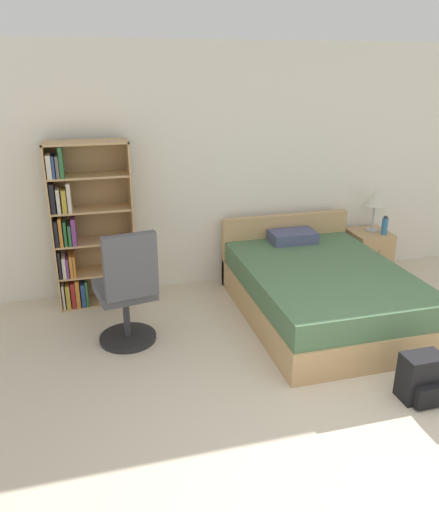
# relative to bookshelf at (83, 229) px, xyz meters

# --- Properties ---
(ground_plane) EXTENTS (14.00, 14.00, 0.00)m
(ground_plane) POSITION_rel_bookshelf_xyz_m (1.86, -2.97, -0.82)
(ground_plane) COLOR beige
(wall_back) EXTENTS (9.00, 0.06, 2.60)m
(wall_back) POSITION_rel_bookshelf_xyz_m (1.86, 0.26, 0.48)
(wall_back) COLOR silver
(wall_back) RESTS_ON ground_plane
(bookshelf) EXTENTS (0.80, 0.33, 1.69)m
(bookshelf) POSITION_rel_bookshelf_xyz_m (0.00, 0.00, 0.00)
(bookshelf) COLOR tan
(bookshelf) RESTS_ON ground_plane
(bed) EXTENTS (1.49, 2.07, 0.78)m
(bed) POSITION_rel_bookshelf_xyz_m (2.23, -0.86, -0.55)
(bed) COLOR tan
(bed) RESTS_ON ground_plane
(office_chair) EXTENTS (0.56, 0.63, 1.10)m
(office_chair) POSITION_rel_bookshelf_xyz_m (0.34, -0.98, -0.30)
(office_chair) COLOR #232326
(office_chair) RESTS_ON ground_plane
(nightstand) EXTENTS (0.44, 0.47, 0.53)m
(nightstand) POSITION_rel_bookshelf_xyz_m (3.25, -0.04, -0.56)
(nightstand) COLOR tan
(nightstand) RESTS_ON ground_plane
(table_lamp) EXTENTS (0.26, 0.26, 0.49)m
(table_lamp) POSITION_rel_bookshelf_xyz_m (3.29, -0.01, 0.09)
(table_lamp) COLOR #B2B2B7
(table_lamp) RESTS_ON nightstand
(water_bottle) EXTENTS (0.07, 0.07, 0.21)m
(water_bottle) POSITION_rel_bookshelf_xyz_m (3.36, -0.15, -0.19)
(water_bottle) COLOR teal
(water_bottle) RESTS_ON nightstand
(backpack_black) EXTENTS (0.30, 0.26, 0.37)m
(backpack_black) POSITION_rel_bookshelf_xyz_m (2.37, -2.33, -0.64)
(backpack_black) COLOR black
(backpack_black) RESTS_ON ground_plane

